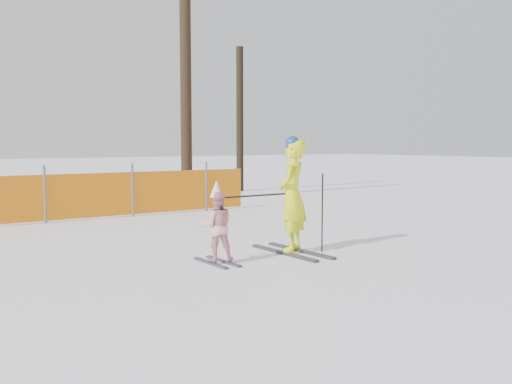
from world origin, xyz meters
TOP-DOWN VIEW (x-y plane):
  - ground at (0.00, 0.00)m, footprint 120.00×120.00m
  - adult at (0.71, 0.52)m, footprint 0.76×1.58m
  - child at (-0.65, 0.55)m, footprint 0.60×0.88m
  - ski_poles at (0.63, 0.43)m, footprint 1.70×0.25m
  - tree_trunks at (4.29, 9.40)m, footprint 3.49×2.22m

SIDE VIEW (x-z plane):
  - ground at x=0.00m, z-range 0.00..0.00m
  - child at x=-0.65m, z-range -0.05..1.15m
  - ski_poles at x=0.63m, z-range 0.15..1.40m
  - adult at x=0.71m, z-range 0.00..1.83m
  - tree_trunks at x=4.29m, z-range -0.24..6.43m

